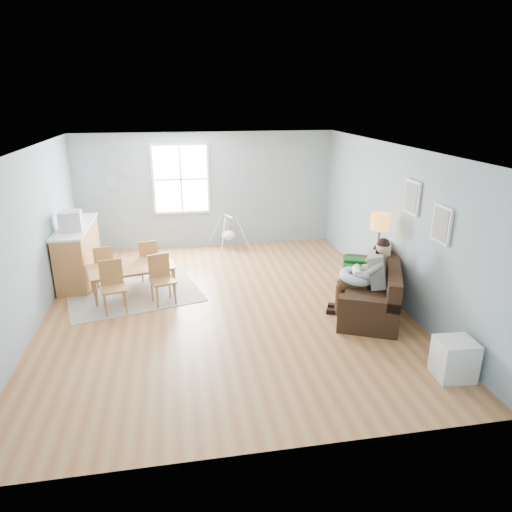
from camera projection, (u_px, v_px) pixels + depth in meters
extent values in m
cube|color=#9F5E38|center=(225.00, 308.00, 7.96)|extent=(8.40, 9.40, 0.08)
cube|color=white|center=(220.00, 128.00, 6.95)|extent=(8.40, 9.40, 0.60)
cube|color=#839BAC|center=(204.00, 182.00, 11.83)|extent=(8.40, 0.08, 3.90)
cube|color=#839BAC|center=(293.00, 419.00, 3.17)|extent=(8.40, 0.08, 3.90)
cube|color=#839BAC|center=(454.00, 221.00, 8.18)|extent=(0.08, 9.40, 3.90)
cube|color=white|center=(181.00, 179.00, 10.53)|extent=(1.32, 0.06, 1.62)
cube|color=white|center=(181.00, 179.00, 10.50)|extent=(1.20, 0.02, 1.50)
cube|color=white|center=(181.00, 179.00, 10.49)|extent=(1.20, 0.03, 0.04)
cube|color=white|center=(181.00, 179.00, 10.49)|extent=(0.04, 0.03, 1.50)
cube|color=white|center=(442.00, 224.00, 6.46)|extent=(0.04, 0.44, 0.54)
cube|color=slate|center=(440.00, 224.00, 6.46)|extent=(0.01, 0.36, 0.46)
cube|color=white|center=(412.00, 197.00, 7.23)|extent=(0.04, 0.44, 0.54)
cube|color=slate|center=(411.00, 197.00, 7.22)|extent=(0.01, 0.36, 0.46)
cylinder|color=#8DA1A9|center=(112.00, 163.00, 10.15)|extent=(0.24, 0.02, 0.24)
cylinder|color=#8DA1A9|center=(129.00, 172.00, 10.27)|extent=(0.26, 0.02, 0.26)
cylinder|color=#8DA1A9|center=(111.00, 181.00, 10.27)|extent=(0.28, 0.02, 0.28)
cube|color=black|center=(369.00, 296.00, 7.85)|extent=(1.72, 2.33, 0.43)
cube|color=black|center=(393.00, 275.00, 7.62)|extent=(1.07, 2.03, 0.44)
cube|color=black|center=(369.00, 304.00, 6.86)|extent=(0.92, 0.56, 0.16)
cube|color=black|center=(371.00, 261.00, 8.63)|extent=(0.92, 0.56, 0.16)
cube|color=#124F15|center=(370.00, 264.00, 8.39)|extent=(1.20, 1.10, 0.04)
cube|color=beige|center=(385.00, 256.00, 8.09)|extent=(0.33, 0.51, 0.50)
cube|color=gray|center=(377.00, 270.00, 7.34)|extent=(0.49, 0.53, 0.58)
sphere|color=tan|center=(383.00, 247.00, 7.20)|extent=(0.21, 0.21, 0.21)
sphere|color=black|center=(383.00, 244.00, 7.18)|extent=(0.21, 0.21, 0.21)
cylinder|color=#3E2A16|center=(353.00, 286.00, 7.42)|extent=(0.47, 0.33, 0.16)
cylinder|color=#3E2A16|center=(354.00, 281.00, 7.62)|extent=(0.47, 0.33, 0.16)
cylinder|color=#3E2A16|center=(339.00, 300.00, 7.57)|extent=(0.13, 0.13, 0.53)
cylinder|color=#3E2A16|center=(340.00, 295.00, 7.77)|extent=(0.13, 0.13, 0.53)
cube|color=black|center=(333.00, 312.00, 7.66)|extent=(0.25, 0.19, 0.08)
cube|color=black|center=(335.00, 306.00, 7.86)|extent=(0.25, 0.19, 0.08)
torus|color=#AABDD4|center=(356.00, 276.00, 7.47)|extent=(0.78, 0.78, 0.23)
cylinder|color=silver|center=(357.00, 272.00, 7.44)|extent=(0.21, 0.33, 0.13)
sphere|color=tan|center=(357.00, 267.00, 7.60)|extent=(0.11, 0.11, 0.11)
cube|color=white|center=(375.00, 265.00, 7.84)|extent=(0.34, 0.35, 0.38)
sphere|color=tan|center=(378.00, 251.00, 7.74)|extent=(0.18, 0.18, 0.18)
sphere|color=black|center=(378.00, 249.00, 7.73)|extent=(0.17, 0.17, 0.17)
cylinder|color=#DD3664|center=(359.00, 274.00, 7.92)|extent=(0.31, 0.24, 0.09)
cylinder|color=#DD3664|center=(360.00, 271.00, 8.05)|extent=(0.31, 0.24, 0.09)
cylinder|color=#DD3664|center=(350.00, 282.00, 8.03)|extent=(0.08, 0.08, 0.31)
cylinder|color=#DD3664|center=(351.00, 279.00, 8.16)|extent=(0.08, 0.08, 0.31)
cylinder|color=black|center=(373.00, 298.00, 8.26)|extent=(0.28, 0.28, 0.03)
cylinder|color=black|center=(377.00, 262.00, 8.03)|extent=(0.03, 0.03, 1.39)
cylinder|color=orange|center=(380.00, 222.00, 7.78)|extent=(0.32, 0.32, 0.28)
cube|color=white|center=(454.00, 359.00, 5.88)|extent=(0.50, 0.45, 0.53)
cube|color=black|center=(439.00, 360.00, 5.86)|extent=(0.05, 0.36, 0.42)
cube|color=#A09B92|center=(134.00, 293.00, 8.46)|extent=(2.67, 2.27, 0.01)
imported|color=brown|center=(133.00, 280.00, 8.38)|extent=(1.68, 1.19, 0.53)
cube|color=olive|center=(114.00, 289.00, 7.61)|extent=(0.48, 0.48, 0.04)
cube|color=olive|center=(111.00, 272.00, 7.69)|extent=(0.38, 0.12, 0.44)
cylinder|color=olive|center=(106.00, 306.00, 7.48)|extent=(0.04, 0.04, 0.43)
cylinder|color=olive|center=(126.00, 303.00, 7.59)|extent=(0.04, 0.04, 0.43)
cylinder|color=olive|center=(104.00, 298.00, 7.76)|extent=(0.04, 0.04, 0.43)
cylinder|color=olive|center=(124.00, 295.00, 7.88)|extent=(0.04, 0.04, 0.43)
cube|color=olive|center=(163.00, 281.00, 7.93)|extent=(0.50, 0.50, 0.04)
cube|color=olive|center=(159.00, 265.00, 8.00)|extent=(0.37, 0.15, 0.43)
cylinder|color=olive|center=(157.00, 297.00, 7.80)|extent=(0.04, 0.04, 0.42)
cylinder|color=olive|center=(175.00, 294.00, 7.94)|extent=(0.04, 0.04, 0.42)
cylinder|color=olive|center=(152.00, 291.00, 8.06)|extent=(0.04, 0.04, 0.42)
cylinder|color=olive|center=(170.00, 287.00, 8.20)|extent=(0.04, 0.04, 0.42)
cube|color=olive|center=(104.00, 266.00, 8.73)|extent=(0.43, 0.43, 0.04)
cube|color=olive|center=(103.00, 258.00, 8.51)|extent=(0.35, 0.10, 0.41)
cylinder|color=olive|center=(113.00, 272.00, 8.98)|extent=(0.04, 0.04, 0.40)
cylinder|color=olive|center=(97.00, 273.00, 8.88)|extent=(0.04, 0.04, 0.40)
cylinder|color=olive|center=(114.00, 277.00, 8.71)|extent=(0.04, 0.04, 0.40)
cylinder|color=olive|center=(97.00, 279.00, 8.61)|extent=(0.04, 0.04, 0.40)
cube|color=olive|center=(148.00, 259.00, 9.05)|extent=(0.45, 0.45, 0.04)
cube|color=olive|center=(148.00, 251.00, 8.83)|extent=(0.35, 0.12, 0.41)
cylinder|color=olive|center=(154.00, 265.00, 9.30)|extent=(0.04, 0.04, 0.40)
cylinder|color=olive|center=(139.00, 267.00, 9.19)|extent=(0.04, 0.04, 0.40)
cylinder|color=olive|center=(158.00, 270.00, 9.04)|extent=(0.04, 0.04, 0.40)
cylinder|color=olive|center=(142.00, 272.00, 8.93)|extent=(0.04, 0.04, 0.40)
cube|color=brown|center=(78.00, 253.00, 9.01)|extent=(0.54, 1.92, 1.07)
cube|color=white|center=(75.00, 226.00, 8.83)|extent=(0.58, 1.97, 0.04)
cube|color=silver|center=(70.00, 221.00, 8.42)|extent=(0.42, 0.40, 0.37)
cube|color=black|center=(60.00, 222.00, 8.38)|extent=(0.05, 0.30, 0.26)
cylinder|color=silver|center=(228.00, 216.00, 10.63)|extent=(0.18, 0.45, 0.04)
ellipsoid|color=beige|center=(229.00, 235.00, 10.78)|extent=(0.33, 0.33, 0.20)
cylinder|color=silver|center=(229.00, 226.00, 10.71)|extent=(0.01, 0.01, 0.37)
cylinder|color=silver|center=(223.00, 237.00, 10.43)|extent=(0.20, 0.37, 0.81)
cylinder|color=silver|center=(244.00, 234.00, 10.66)|extent=(0.36, 0.21, 0.81)
cylinder|color=silver|center=(214.00, 231.00, 10.86)|extent=(0.36, 0.21, 0.81)
cylinder|color=silver|center=(234.00, 228.00, 11.09)|extent=(0.20, 0.37, 0.81)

